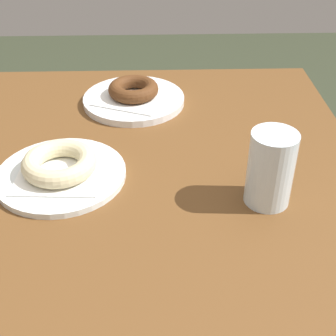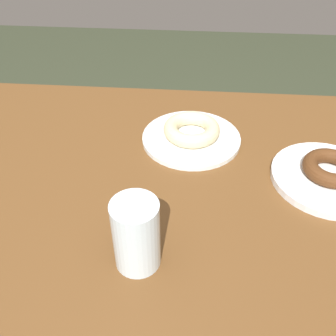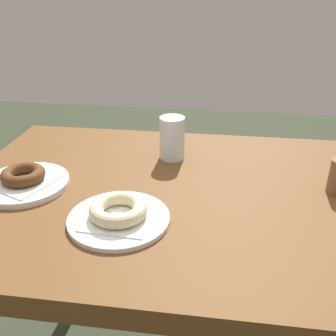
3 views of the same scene
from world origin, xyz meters
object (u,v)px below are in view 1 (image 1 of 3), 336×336
object	(u,v)px
plate_sugar_ring	(61,175)
donut_sugar_ring	(59,163)
plate_chocolate_ring	(134,100)
donut_chocolate_ring	(133,89)
water_glass	(271,169)

from	to	relation	value
plate_sugar_ring	donut_sugar_ring	bearing A→B (deg)	0.00
plate_chocolate_ring	donut_sugar_ring	distance (m)	0.29
donut_chocolate_ring	plate_sugar_ring	xyz separation A→B (m)	(0.27, -0.11, -0.03)
plate_chocolate_ring	donut_sugar_ring	size ratio (longest dim) A/B	1.75
donut_chocolate_ring	donut_sugar_ring	bearing A→B (deg)	-23.09
plate_chocolate_ring	donut_sugar_ring	xyz separation A→B (m)	(0.27, -0.11, 0.02)
donut_sugar_ring	plate_sugar_ring	bearing A→B (deg)	0.00
plate_sugar_ring	donut_sugar_ring	world-z (taller)	donut_sugar_ring
plate_chocolate_ring	plate_sugar_ring	size ratio (longest dim) A/B	1.00
plate_sugar_ring	donut_sugar_ring	size ratio (longest dim) A/B	1.76
donut_chocolate_ring	donut_sugar_ring	distance (m)	0.29
water_glass	donut_chocolate_ring	bearing A→B (deg)	-147.39
donut_chocolate_ring	donut_sugar_ring	world-z (taller)	donut_chocolate_ring
plate_chocolate_ring	donut_chocolate_ring	distance (m)	0.02
donut_chocolate_ring	plate_chocolate_ring	bearing A→B (deg)	0.00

